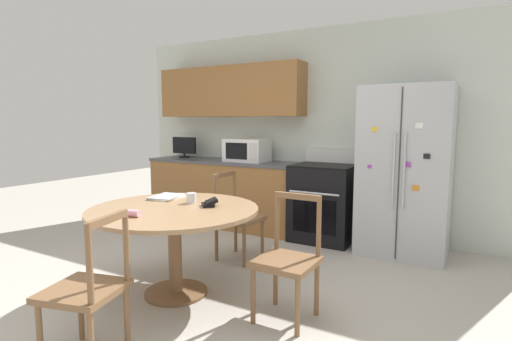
{
  "coord_description": "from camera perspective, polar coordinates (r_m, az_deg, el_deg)",
  "views": [
    {
      "loc": [
        2.0,
        -2.25,
        1.44
      ],
      "look_at": [
        0.05,
        1.15,
        0.95
      ],
      "focal_mm": 28.0,
      "sensor_mm": 36.0,
      "label": 1
    }
  ],
  "objects": [
    {
      "name": "back_wall",
      "position": [
        5.36,
        4.45,
        7.16
      ],
      "size": [
        5.2,
        0.44,
        2.6
      ],
      "color": "silver",
      "rests_on": "ground_plane"
    },
    {
      "name": "countertop_tv",
      "position": [
        6.0,
        -10.21,
        3.41
      ],
      "size": [
        0.4,
        0.16,
        0.3
      ],
      "color": "black",
      "rests_on": "kitchen_counter"
    },
    {
      "name": "dining_chair_near",
      "position": [
        2.67,
        -22.91,
        -15.51
      ],
      "size": [
        0.51,
        0.51,
        0.9
      ],
      "rotation": [
        0.0,
        0.0,
        1.83
      ],
      "color": "brown",
      "rests_on": "ground_plane"
    },
    {
      "name": "dining_chair_right",
      "position": [
        2.97,
        4.54,
        -12.68
      ],
      "size": [
        0.42,
        0.42,
        0.9
      ],
      "rotation": [
        0.0,
        0.0,
        3.13
      ],
      "color": "brown",
      "rests_on": "ground_plane"
    },
    {
      "name": "wallet",
      "position": [
        3.34,
        -6.63,
        -4.65
      ],
      "size": [
        0.17,
        0.17,
        0.07
      ],
      "color": "black",
      "rests_on": "dining_table"
    },
    {
      "name": "dining_chair_far",
      "position": [
        4.18,
        -2.7,
        -6.8
      ],
      "size": [
        0.44,
        0.44,
        0.9
      ],
      "rotation": [
        0.0,
        0.0,
        4.67
      ],
      "color": "brown",
      "rests_on": "ground_plane"
    },
    {
      "name": "mail_stack",
      "position": [
        3.75,
        -12.68,
        -3.71
      ],
      "size": [
        0.27,
        0.34,
        0.02
      ],
      "color": "white",
      "rests_on": "dining_table"
    },
    {
      "name": "microwave",
      "position": [
        5.31,
        -1.32,
        2.91
      ],
      "size": [
        0.56,
        0.37,
        0.3
      ],
      "color": "white",
      "rests_on": "kitchen_counter"
    },
    {
      "name": "refrigerator",
      "position": [
        4.57,
        20.52,
        -0.09
      ],
      "size": [
        0.9,
        0.73,
        1.8
      ],
      "color": "#B2B5BA",
      "rests_on": "ground_plane"
    },
    {
      "name": "oven_range",
      "position": [
        4.9,
        9.72,
        -4.42
      ],
      "size": [
        0.72,
        0.68,
        1.08
      ],
      "color": "black",
      "rests_on": "ground_plane"
    },
    {
      "name": "ground_plane",
      "position": [
        3.34,
        -11.22,
        -18.57
      ],
      "size": [
        14.0,
        14.0,
        0.0
      ],
      "primitive_type": "plane",
      "color": "#B2ADA3"
    },
    {
      "name": "dining_table",
      "position": [
        3.36,
        -11.59,
        -7.19
      ],
      "size": [
        1.38,
        1.38,
        0.73
      ],
      "color": "#997551",
      "rests_on": "ground_plane"
    },
    {
      "name": "folded_napkin",
      "position": [
        3.11,
        -17.44,
        -5.83
      ],
      "size": [
        0.15,
        0.08,
        0.05
      ],
      "color": "pink",
      "rests_on": "dining_table"
    },
    {
      "name": "kitchen_counter",
      "position": [
        5.59,
        -4.49,
        -3.1
      ],
      "size": [
        2.21,
        0.64,
        0.9
      ],
      "color": "#936033",
      "rests_on": "ground_plane"
    },
    {
      "name": "candle_glass",
      "position": [
        3.49,
        -9.22,
        -4.0
      ],
      "size": [
        0.08,
        0.08,
        0.09
      ],
      "color": "silver",
      "rests_on": "dining_table"
    }
  ]
}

